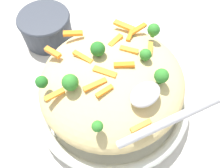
# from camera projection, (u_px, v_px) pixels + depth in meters

# --- Properties ---
(ground_plane) EXTENTS (2.40, 2.40, 0.00)m
(ground_plane) POSITION_uv_depth(u_px,v_px,m) (112.00, 104.00, 0.53)
(ground_plane) COLOR beige
(serving_bowl) EXTENTS (0.33, 0.33, 0.05)m
(serving_bowl) POSITION_uv_depth(u_px,v_px,m) (112.00, 99.00, 0.51)
(serving_bowl) COLOR silver
(serving_bowl) RESTS_ON ground_plane
(pasta_mound) EXTENTS (0.28, 0.27, 0.10)m
(pasta_mound) POSITION_uv_depth(u_px,v_px,m) (112.00, 82.00, 0.45)
(pasta_mound) COLOR #D1BA7A
(pasta_mound) RESTS_ON serving_bowl
(carrot_piece_0) EXTENTS (0.03, 0.02, 0.01)m
(carrot_piece_0) POSITION_uv_depth(u_px,v_px,m) (130.00, 35.00, 0.45)
(carrot_piece_0) COLOR orange
(carrot_piece_0) RESTS_ON pasta_mound
(carrot_piece_1) EXTENTS (0.02, 0.04, 0.01)m
(carrot_piece_1) POSITION_uv_depth(u_px,v_px,m) (53.00, 52.00, 0.43)
(carrot_piece_1) COLOR orange
(carrot_piece_1) RESTS_ON pasta_mound
(carrot_piece_2) EXTENTS (0.03, 0.04, 0.01)m
(carrot_piece_2) POSITION_uv_depth(u_px,v_px,m) (103.00, 70.00, 0.40)
(carrot_piece_2) COLOR orange
(carrot_piece_2) RESTS_ON pasta_mound
(carrot_piece_3) EXTENTS (0.03, 0.03, 0.01)m
(carrot_piece_3) POSITION_uv_depth(u_px,v_px,m) (150.00, 49.00, 0.44)
(carrot_piece_3) COLOR orange
(carrot_piece_3) RESTS_ON pasta_mound
(carrot_piece_4) EXTENTS (0.04, 0.02, 0.01)m
(carrot_piece_4) POSITION_uv_depth(u_px,v_px,m) (95.00, 85.00, 0.39)
(carrot_piece_4) COLOR orange
(carrot_piece_4) RESTS_ON pasta_mound
(carrot_piece_5) EXTENTS (0.03, 0.03, 0.01)m
(carrot_piece_5) POSITION_uv_depth(u_px,v_px,m) (124.00, 65.00, 0.41)
(carrot_piece_5) COLOR orange
(carrot_piece_5) RESTS_ON pasta_mound
(carrot_piece_6) EXTENTS (0.04, 0.01, 0.01)m
(carrot_piece_6) POSITION_uv_depth(u_px,v_px,m) (116.00, 41.00, 0.45)
(carrot_piece_6) COLOR orange
(carrot_piece_6) RESTS_ON pasta_mound
(carrot_piece_7) EXTENTS (0.04, 0.03, 0.01)m
(carrot_piece_7) POSITION_uv_depth(u_px,v_px,m) (73.00, 33.00, 0.46)
(carrot_piece_7) COLOR orange
(carrot_piece_7) RESTS_ON pasta_mound
(carrot_piece_8) EXTENTS (0.03, 0.01, 0.01)m
(carrot_piece_8) POSITION_uv_depth(u_px,v_px,m) (104.00, 91.00, 0.38)
(carrot_piece_8) COLOR orange
(carrot_piece_8) RESTS_ON pasta_mound
(carrot_piece_9) EXTENTS (0.02, 0.03, 0.01)m
(carrot_piece_9) POSITION_uv_depth(u_px,v_px,m) (129.00, 50.00, 0.43)
(carrot_piece_9) COLOR orange
(carrot_piece_9) RESTS_ON pasta_mound
(carrot_piece_10) EXTENTS (0.02, 0.04, 0.01)m
(carrot_piece_10) POSITION_uv_depth(u_px,v_px,m) (124.00, 26.00, 0.47)
(carrot_piece_10) COLOR orange
(carrot_piece_10) RESTS_ON pasta_mound
(carrot_piece_11) EXTENTS (0.02, 0.04, 0.01)m
(carrot_piece_11) POSITION_uv_depth(u_px,v_px,m) (83.00, 57.00, 0.42)
(carrot_piece_11) COLOR orange
(carrot_piece_11) RESTS_ON pasta_mound
(carrot_piece_12) EXTENTS (0.04, 0.02, 0.01)m
(carrot_piece_12) POSITION_uv_depth(u_px,v_px,m) (141.00, 126.00, 0.36)
(carrot_piece_12) COLOR orange
(carrot_piece_12) RESTS_ON pasta_mound
(carrot_piece_13) EXTENTS (0.04, 0.01, 0.01)m
(carrot_piece_13) POSITION_uv_depth(u_px,v_px,m) (138.00, 29.00, 0.46)
(carrot_piece_13) COLOR orange
(carrot_piece_13) RESTS_ON pasta_mound
(carrot_piece_14) EXTENTS (0.04, 0.01, 0.01)m
(carrot_piece_14) POSITION_uv_depth(u_px,v_px,m) (55.00, 95.00, 0.39)
(carrot_piece_14) COLOR orange
(carrot_piece_14) RESTS_ON pasta_mound
(broccoli_floret_0) EXTENTS (0.02, 0.02, 0.03)m
(broccoli_floret_0) POSITION_uv_depth(u_px,v_px,m) (154.00, 30.00, 0.44)
(broccoli_floret_0) COLOR #296820
(broccoli_floret_0) RESTS_ON pasta_mound
(broccoli_floret_1) EXTENTS (0.02, 0.02, 0.03)m
(broccoli_floret_1) POSITION_uv_depth(u_px,v_px,m) (146.00, 55.00, 0.41)
(broccoli_floret_1) COLOR #296820
(broccoli_floret_1) RESTS_ON pasta_mound
(broccoli_floret_2) EXTENTS (0.02, 0.02, 0.02)m
(broccoli_floret_2) POSITION_uv_depth(u_px,v_px,m) (42.00, 82.00, 0.39)
(broccoli_floret_2) COLOR #205B1C
(broccoli_floret_2) RESTS_ON pasta_mound
(broccoli_floret_3) EXTENTS (0.02, 0.02, 0.03)m
(broccoli_floret_3) POSITION_uv_depth(u_px,v_px,m) (161.00, 76.00, 0.39)
(broccoli_floret_3) COLOR #296820
(broccoli_floret_3) RESTS_ON pasta_mound
(broccoli_floret_4) EXTENTS (0.03, 0.03, 0.03)m
(broccoli_floret_4) POSITION_uv_depth(u_px,v_px,m) (70.00, 83.00, 0.38)
(broccoli_floret_4) COLOR #296820
(broccoli_floret_4) RESTS_ON pasta_mound
(broccoli_floret_5) EXTENTS (0.03, 0.03, 0.03)m
(broccoli_floret_5) POSITION_uv_depth(u_px,v_px,m) (98.00, 49.00, 0.41)
(broccoli_floret_5) COLOR #205B1C
(broccoli_floret_5) RESTS_ON pasta_mound
(broccoli_floret_6) EXTENTS (0.02, 0.02, 0.02)m
(broccoli_floret_6) POSITION_uv_depth(u_px,v_px,m) (97.00, 126.00, 0.35)
(broccoli_floret_6) COLOR #296820
(broccoli_floret_6) RESTS_ON pasta_mound
(serving_spoon) EXTENTS (0.13, 0.11, 0.08)m
(serving_spoon) POSITION_uv_depth(u_px,v_px,m) (151.00, 103.00, 0.35)
(serving_spoon) COLOR #B7B7BC
(serving_spoon) RESTS_ON pasta_mound
(companion_bowl) EXTENTS (0.13, 0.13, 0.07)m
(companion_bowl) POSITION_uv_depth(u_px,v_px,m) (46.00, 26.00, 0.60)
(companion_bowl) COLOR #333842
(companion_bowl) RESTS_ON ground_plane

